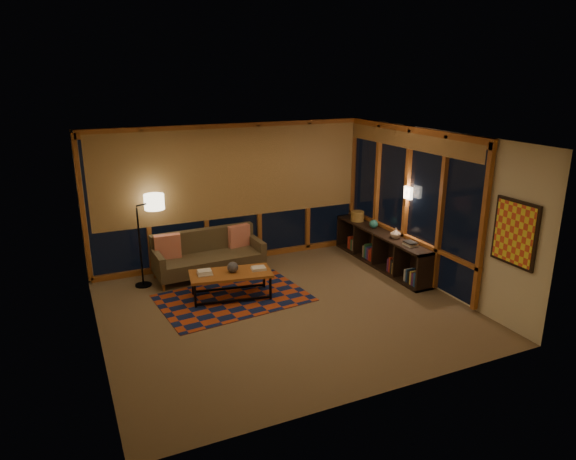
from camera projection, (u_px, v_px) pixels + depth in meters
name	position (u px, v px, depth m)	size (l,w,h in m)	color
floor	(284.00, 309.00, 8.13)	(5.50, 5.00, 0.01)	#7A6346
ceiling	(284.00, 138.00, 7.33)	(5.50, 5.00, 0.01)	beige
walls	(284.00, 228.00, 7.73)	(5.51, 5.01, 2.70)	beige
window_wall_back	(233.00, 195.00, 9.85)	(5.30, 0.16, 2.60)	brown
window_wall_right	(405.00, 202.00, 9.31)	(0.16, 3.70, 2.60)	brown
wall_art	(515.00, 233.00, 7.17)	(0.06, 0.74, 0.94)	#DE4725
wall_sconce	(408.00, 193.00, 9.10)	(0.12, 0.18, 0.22)	#FFEFC3
sofa	(209.00, 255.00, 9.38)	(1.96, 0.79, 0.80)	brown
pillow_left	(168.00, 246.00, 9.16)	(0.46, 0.15, 0.46)	red
pillow_right	(239.00, 236.00, 9.79)	(0.42, 0.14, 0.42)	red
area_rug	(233.00, 298.00, 8.53)	(2.38, 1.58, 0.01)	#9F3714
coffee_table	(231.00, 285.00, 8.50)	(1.33, 0.61, 0.44)	brown
book_stack_a	(205.00, 272.00, 8.36)	(0.27, 0.21, 0.08)	beige
book_stack_b	(259.00, 269.00, 8.55)	(0.24, 0.19, 0.05)	beige
ceramic_pot	(233.00, 267.00, 8.43)	(0.18, 0.18, 0.18)	black
floor_lamp	(140.00, 243.00, 8.81)	(0.53, 0.35, 1.59)	black
bookshelf	(381.00, 249.00, 9.89)	(0.40, 2.72, 0.68)	#301F17
basket	(357.00, 216.00, 10.49)	(0.27, 0.27, 0.20)	#A38131
teal_bowl	(374.00, 224.00, 10.01)	(0.17, 0.17, 0.17)	#266F67
vase	(396.00, 233.00, 9.38)	(0.19, 0.19, 0.20)	tan
shelf_book_stack	(410.00, 243.00, 9.01)	(0.19, 0.27, 0.08)	beige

